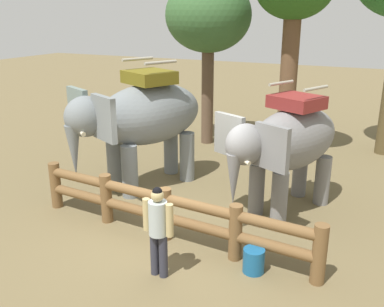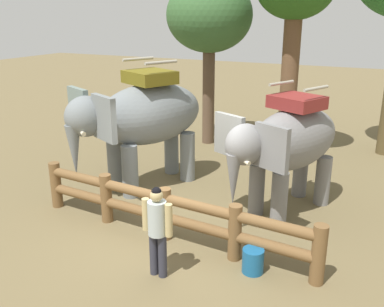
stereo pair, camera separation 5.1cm
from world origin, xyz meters
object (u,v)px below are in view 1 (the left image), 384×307
log_fence (165,210)px  tourist_woman_in_black (158,226)px  elephant_center (287,143)px  tree_back_center (208,18)px  feed_bucket (254,261)px  elephant_near_left (142,118)px

log_fence → tourist_woman_in_black: bearing=-66.4°
elephant_center → tree_back_center: size_ratio=0.63×
log_fence → feed_bucket: size_ratio=14.24×
log_fence → elephant_near_left: bearing=130.1°
elephant_near_left → elephant_center: (3.55, 0.08, -0.20)m
elephant_near_left → tree_back_center: bearing=91.4°
elephant_near_left → elephant_center: size_ratio=1.12×
log_fence → tourist_woman_in_black: size_ratio=3.82×
log_fence → tree_back_center: tree_back_center is taller
tourist_woman_in_black → feed_bucket: (1.40, 0.77, -0.71)m
tree_back_center → feed_bucket: (3.80, -6.72, -3.84)m
log_fence → tree_back_center: (-1.90, 6.36, 3.46)m
elephant_near_left → tourist_woman_in_black: bearing=-55.0°
elephant_center → feed_bucket: size_ratio=7.75×
elephant_near_left → tree_back_center: tree_back_center is taller
elephant_near_left → feed_bucket: bearing=-34.0°
log_fence → feed_bucket: log_fence is taller
feed_bucket → elephant_near_left: bearing=146.0°
log_fence → elephant_near_left: 3.02m
tourist_woman_in_black → tree_back_center: size_ratio=0.30×
tourist_woman_in_black → elephant_near_left: bearing=125.0°
tree_back_center → elephant_near_left: bearing=-88.6°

